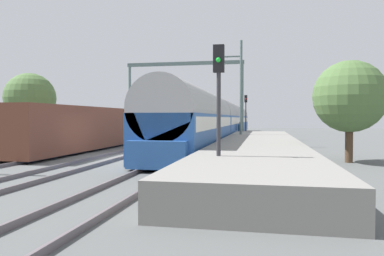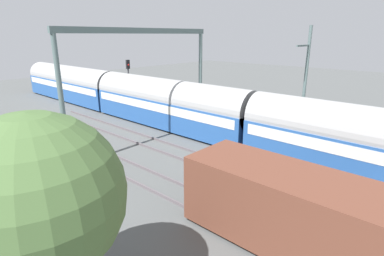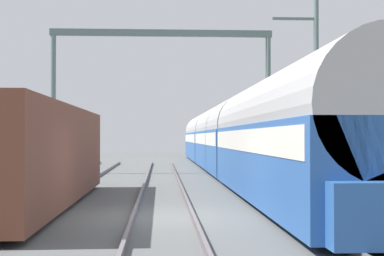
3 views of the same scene
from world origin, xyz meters
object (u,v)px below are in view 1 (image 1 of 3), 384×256
at_px(railway_signal_far, 246,110).
at_px(catenary_gantry, 184,84).
at_px(passenger_train, 224,120).
at_px(person_crossing, 240,129).
at_px(railway_signal_near, 219,94).
at_px(freight_car, 74,129).

height_order(railway_signal_far, catenary_gantry, catenary_gantry).
relative_size(passenger_train, catenary_gantry, 4.06).
relative_size(railway_signal_far, catenary_gantry, 0.41).
bearing_deg(catenary_gantry, person_crossing, 6.21).
bearing_deg(railway_signal_near, person_crossing, 91.98).
bearing_deg(passenger_train, person_crossing, -34.06).
bearing_deg(person_crossing, freight_car, 41.94).
height_order(person_crossing, railway_signal_near, railway_signal_near).
relative_size(passenger_train, railway_signal_far, 9.85).
relative_size(railway_signal_near, railway_signal_far, 0.91).
relative_size(person_crossing, railway_signal_near, 0.38).
bearing_deg(catenary_gantry, passenger_train, 25.00).
distance_m(passenger_train, railway_signal_near, 26.35).
distance_m(railway_signal_near, railway_signal_far, 34.01).
bearing_deg(freight_car, passenger_train, 65.50).
bearing_deg(freight_car, person_crossing, 58.96).
xyz_separation_m(railway_signal_near, railway_signal_far, (-0.71, 34.00, 0.27)).
bearing_deg(person_crossing, railway_signal_near, 74.96).
relative_size(person_crossing, railway_signal_far, 0.35).
height_order(person_crossing, railway_signal_far, railway_signal_far).
distance_m(freight_car, person_crossing, 18.39).
bearing_deg(passenger_train, catenary_gantry, -155.00).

